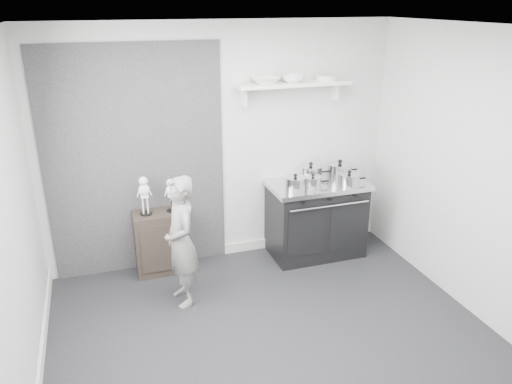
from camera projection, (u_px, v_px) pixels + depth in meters
ground at (276, 343)px, 4.49m from camera, size 4.00×4.00×0.00m
room_shell at (262, 166)px, 4.00m from camera, size 4.02×3.62×2.71m
wall_shelf at (294, 85)px, 5.48m from camera, size 1.30×0.26×0.24m
stove at (316, 218)px, 5.94m from camera, size 1.13×0.71×0.91m
side_cabinet at (160, 242)px, 5.56m from camera, size 0.55×0.32×0.72m
child at (181, 242)px, 4.88m from camera, size 0.38×0.52×1.34m
pot_front_left at (295, 183)px, 5.54m from camera, size 0.33×0.24×0.18m
pot_back_left at (311, 173)px, 5.84m from camera, size 0.36×0.27×0.22m
pot_back_right at (340, 170)px, 5.90m from camera, size 0.38×0.29×0.22m
pot_front_right at (349, 179)px, 5.68m from camera, size 0.34×0.25×0.18m
pot_front_center at (313, 182)px, 5.59m from camera, size 0.29×0.20×0.17m
skeleton_full at (144, 193)px, 5.30m from camera, size 0.14×0.09×0.50m
skeleton_torso at (171, 193)px, 5.39m from camera, size 0.12×0.08×0.43m
bowl_large at (265, 80)px, 5.35m from camera, size 0.31×0.31×0.08m
bowl_small at (292, 79)px, 5.44m from camera, size 0.25×0.25×0.08m
plate_stack at (327, 78)px, 5.57m from camera, size 0.24×0.24×0.06m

